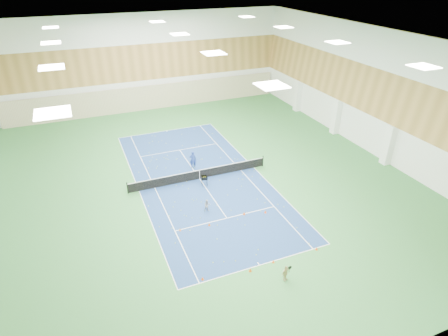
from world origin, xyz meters
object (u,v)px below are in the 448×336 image
object	(u,v)px
coach	(193,159)
ball_cart	(204,181)
tennis_net	(199,174)
child_court	(207,205)
child_apron	(285,273)

from	to	relation	value
coach	ball_cart	size ratio (longest dim) A/B	1.81
tennis_net	ball_cart	size ratio (longest dim) A/B	13.63
tennis_net	ball_cart	xyz separation A→B (m)	(0.04, -1.17, -0.08)
coach	child_court	distance (m)	7.35
coach	child_apron	xyz separation A→B (m)	(0.72, -15.92, -0.29)
tennis_net	coach	distance (m)	2.35
coach	child_court	bearing A→B (deg)	96.56
coach	ball_cart	world-z (taller)	coach
child_court	child_apron	size ratio (longest dim) A/B	0.92
coach	child_court	xyz separation A→B (m)	(-1.20, -7.24, -0.33)
tennis_net	coach	size ratio (longest dim) A/B	7.52
child_court	child_apron	world-z (taller)	child_apron
child_court	ball_cart	xyz separation A→B (m)	(1.09, 3.75, -0.05)
coach	ball_cart	distance (m)	3.51
coach	child_apron	world-z (taller)	coach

